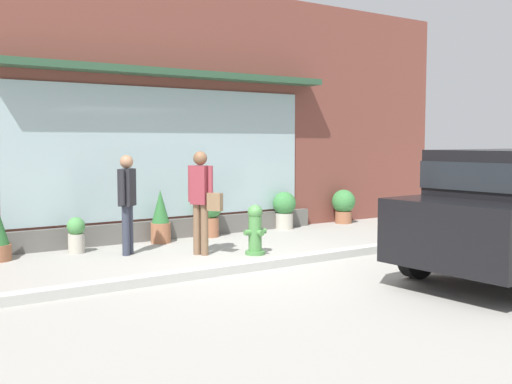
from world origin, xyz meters
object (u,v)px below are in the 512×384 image
object	(u,v)px
pedestrian_passerby	(127,197)
potted_plant_window_center	(343,205)
potted_plant_window_left	(209,213)
potted_plant_trailing_edge	(76,234)
potted_plant_doorstep	(284,208)
pedestrian_with_handbag	(202,196)
potted_plant_low_front	(161,218)
fire_hydrant	(255,230)

from	to	relation	value
pedestrian_passerby	potted_plant_window_center	size ratio (longest dim) A/B	2.14
potted_plant_window_left	potted_plant_trailing_edge	bearing A→B (deg)	-174.37
potted_plant_window_left	potted_plant_trailing_edge	distance (m)	2.65
potted_plant_trailing_edge	potted_plant_doorstep	bearing A→B (deg)	3.76
pedestrian_with_handbag	potted_plant_doorstep	distance (m)	3.29
potted_plant_low_front	pedestrian_with_handbag	bearing A→B (deg)	-88.91
pedestrian_with_handbag	potted_plant_trailing_edge	size ratio (longest dim) A/B	2.81
potted_plant_window_left	potted_plant_low_front	world-z (taller)	potted_plant_low_front
potted_plant_doorstep	potted_plant_trailing_edge	distance (m)	4.44
potted_plant_trailing_edge	pedestrian_with_handbag	bearing A→B (deg)	-39.02
pedestrian_with_handbag	potted_plant_trailing_edge	xyz separation A→B (m)	(-1.59, 1.29, -0.64)
fire_hydrant	potted_plant_low_front	bearing A→B (deg)	111.72
potted_plant_window_center	potted_plant_low_front	xyz separation A→B (m)	(-4.47, -0.11, 0.04)
potted_plant_doorstep	potted_plant_trailing_edge	size ratio (longest dim) A/B	1.31
pedestrian_with_handbag	pedestrian_passerby	xyz separation A→B (m)	(-0.96, 0.69, -0.03)
potted_plant_window_center	potted_plant_window_left	bearing A→B (deg)	-179.97
potted_plant_window_center	potted_plant_doorstep	bearing A→B (deg)	178.94
fire_hydrant	potted_plant_window_center	xyz separation A→B (m)	(3.72, 1.99, 0.01)
fire_hydrant	potted_plant_window_center	distance (m)	4.22
pedestrian_with_handbag	pedestrian_passerby	size ratio (longest dim) A/B	1.04
potted_plant_doorstep	fire_hydrant	bearing A→B (deg)	-136.20
fire_hydrant	potted_plant_doorstep	xyz separation A→B (m)	(2.11, 2.02, 0.03)
potted_plant_doorstep	potted_plant_low_front	bearing A→B (deg)	-177.23
fire_hydrant	pedestrian_with_handbag	xyz separation A→B (m)	(-0.72, 0.44, 0.55)
pedestrian_passerby	potted_plant_trailing_edge	xyz separation A→B (m)	(-0.63, 0.60, -0.61)
potted_plant_window_left	potted_plant_doorstep	size ratio (longest dim) A/B	1.06
potted_plant_doorstep	potted_plant_window_center	size ratio (longest dim) A/B	1.03
potted_plant_low_front	fire_hydrant	bearing A→B (deg)	-68.28
fire_hydrant	potted_plant_doorstep	world-z (taller)	fire_hydrant
potted_plant_doorstep	potted_plant_window_center	bearing A→B (deg)	-1.06
potted_plant_window_center	potted_plant_trailing_edge	xyz separation A→B (m)	(-6.04, -0.26, -0.10)
pedestrian_passerby	potted_plant_low_front	bearing A→B (deg)	173.14
pedestrian_passerby	potted_plant_doorstep	world-z (taller)	pedestrian_passerby
potted_plant_window_left	potted_plant_trailing_edge	xyz separation A→B (m)	(-2.63, -0.26, -0.15)
potted_plant_low_front	potted_plant_trailing_edge	bearing A→B (deg)	-174.45
potted_plant_doorstep	pedestrian_with_handbag	bearing A→B (deg)	-150.81
pedestrian_with_handbag	potted_plant_low_front	bearing A→B (deg)	152.46
potted_plant_doorstep	potted_plant_window_center	distance (m)	1.61
potted_plant_low_front	pedestrian_passerby	bearing A→B (deg)	-141.20
fire_hydrant	potted_plant_doorstep	bearing A→B (deg)	43.80
pedestrian_passerby	potted_plant_low_front	xyz separation A→B (m)	(0.93, 0.75, -0.47)
potted_plant_window_left	fire_hydrant	bearing A→B (deg)	-98.87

